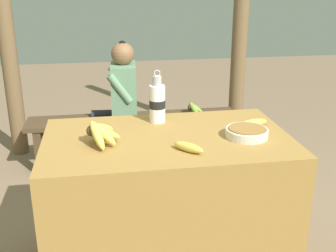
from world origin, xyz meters
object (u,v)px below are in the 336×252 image
at_px(banana_bunch_green, 194,108).
at_px(loose_banana_side, 254,123).
at_px(water_bottle, 157,102).
at_px(support_post_near, 4,13).
at_px(loose_banana_front, 188,147).
at_px(serving_bowl, 247,132).
at_px(support_post_far, 241,9).
at_px(wooden_bench, 134,124).
at_px(banana_bunch_ripe, 100,131).
at_px(seated_vendor, 118,96).

bearing_deg(banana_bunch_green, loose_banana_side, -88.58).
xyz_separation_m(water_bottle, loose_banana_side, (0.51, -0.17, -0.09)).
relative_size(banana_bunch_green, support_post_near, 0.10).
xyz_separation_m(loose_banana_front, support_post_near, (-1.16, 2.00, 0.47)).
height_order(serving_bowl, support_post_far, support_post_far).
xyz_separation_m(loose_banana_front, wooden_bench, (-0.13, 1.61, -0.44)).
height_order(banana_bunch_green, support_post_far, support_post_far).
xyz_separation_m(loose_banana_side, support_post_near, (-1.58, 1.72, 0.47)).
height_order(banana_bunch_ripe, support_post_far, support_post_far).
bearing_deg(support_post_near, loose_banana_side, -47.42).
xyz_separation_m(serving_bowl, seated_vendor, (-0.59, 1.44, -0.18)).
bearing_deg(wooden_bench, loose_banana_side, -67.43).
xyz_separation_m(loose_banana_side, wooden_bench, (-0.55, 1.33, -0.44)).
bearing_deg(banana_bunch_ripe, serving_bowl, -2.03).
bearing_deg(banana_bunch_green, water_bottle, -112.32).
distance_m(loose_banana_front, loose_banana_side, 0.51).
relative_size(loose_banana_front, support_post_far, 0.06).
relative_size(serving_bowl, water_bottle, 0.74).
height_order(seated_vendor, banana_bunch_green, seated_vendor).
relative_size(banana_bunch_ripe, seated_vendor, 0.25).
relative_size(loose_banana_front, support_post_near, 0.06).
xyz_separation_m(loose_banana_front, support_post_far, (0.91, 2.00, 0.47)).
height_order(wooden_bench, support_post_far, support_post_far).
height_order(loose_banana_front, loose_banana_side, same).
height_order(banana_bunch_ripe, banana_bunch_green, banana_bunch_ripe).
bearing_deg(banana_bunch_ripe, support_post_far, 54.40).
distance_m(water_bottle, wooden_bench, 1.27).
xyz_separation_m(seated_vendor, banana_bunch_green, (0.64, 0.03, -0.14)).
bearing_deg(seated_vendor, loose_banana_front, 102.99).
height_order(loose_banana_front, seated_vendor, seated_vendor).
relative_size(loose_banana_side, seated_vendor, 0.16).
xyz_separation_m(serving_bowl, support_post_far, (0.57, 1.86, 0.46)).
height_order(seated_vendor, support_post_near, support_post_near).
xyz_separation_m(water_bottle, loose_banana_front, (0.08, -0.45, -0.09)).
xyz_separation_m(serving_bowl, water_bottle, (-0.42, 0.31, 0.09)).
bearing_deg(loose_banana_side, water_bottle, 161.61).
height_order(loose_banana_front, banana_bunch_green, loose_banana_front).
distance_m(serving_bowl, seated_vendor, 1.56).
relative_size(loose_banana_front, wooden_bench, 0.08).
xyz_separation_m(support_post_near, support_post_far, (2.06, 0.00, 0.00)).
bearing_deg(serving_bowl, wooden_bench, 107.45).
xyz_separation_m(loose_banana_front, loose_banana_side, (0.42, 0.28, 0.00)).
distance_m(banana_bunch_ripe, loose_banana_side, 0.84).
bearing_deg(loose_banana_side, loose_banana_front, -146.64).
relative_size(banana_bunch_ripe, banana_bunch_green, 1.02).
bearing_deg(banana_bunch_ripe, seated_vendor, 83.66).
distance_m(banana_bunch_ripe, banana_bunch_green, 1.69).
distance_m(serving_bowl, water_bottle, 0.53).
height_order(water_bottle, seated_vendor, water_bottle).
relative_size(loose_banana_side, banana_bunch_green, 0.65).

